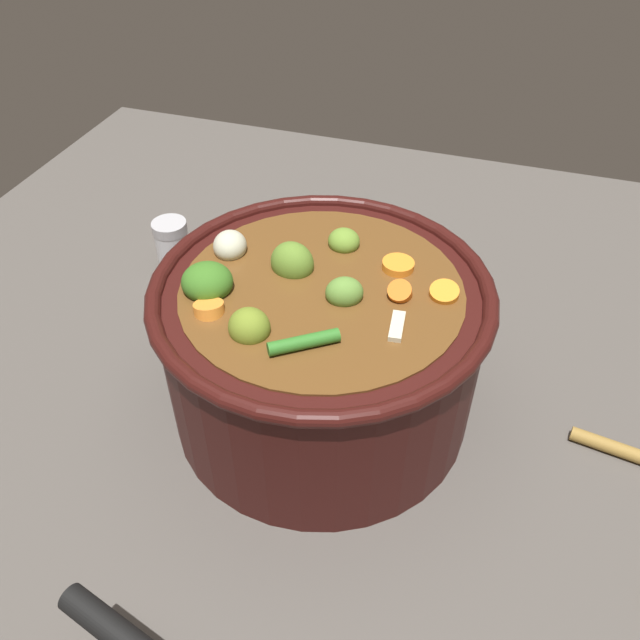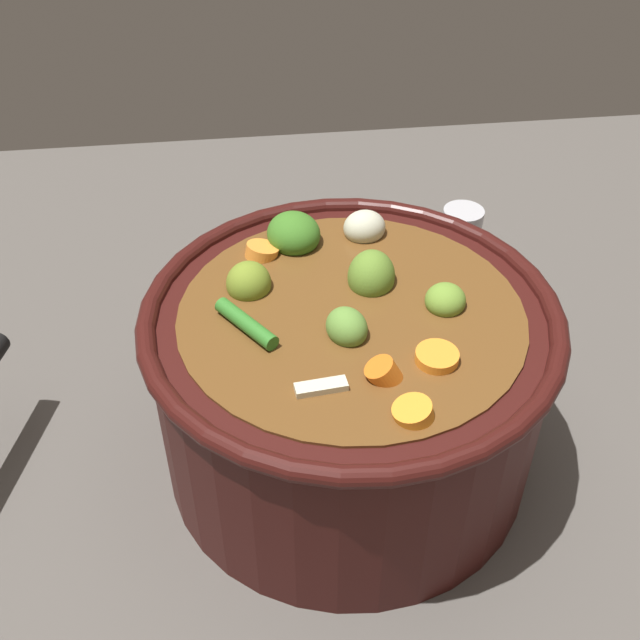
% 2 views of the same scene
% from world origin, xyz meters
% --- Properties ---
extents(ground_plane, '(1.10, 1.10, 0.00)m').
position_xyz_m(ground_plane, '(0.00, 0.00, 0.00)').
color(ground_plane, '#514C47').
extents(cooking_pot, '(0.29, 0.29, 0.17)m').
position_xyz_m(cooking_pot, '(-0.00, 0.00, 0.08)').
color(cooking_pot, '#38110F').
rests_on(cooking_pot, ground_plane).
extents(salt_shaker, '(0.04, 0.04, 0.07)m').
position_xyz_m(salt_shaker, '(0.15, 0.23, 0.03)').
color(salt_shaker, silver).
rests_on(salt_shaker, ground_plane).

